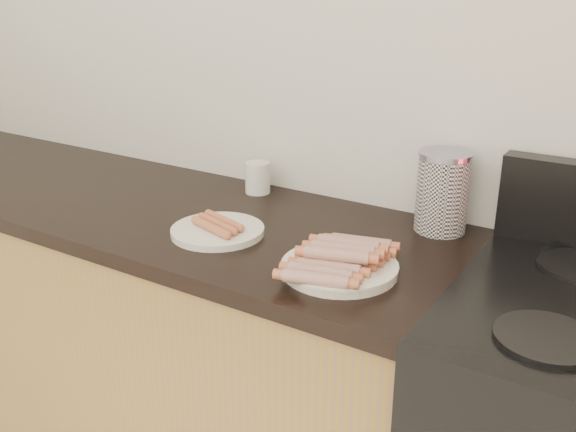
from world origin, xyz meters
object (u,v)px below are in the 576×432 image
Objects in this scene: side_plate at (218,231)px; canister at (442,192)px; main_plate at (340,269)px; mug at (258,178)px.

canister reaches higher than side_plate.
main_plate is 2.72× the size of mug.
canister is at bearing -0.00° from mug.
main_plate is 0.58m from mug.
mug is at bearing 142.59° from main_plate.
side_plate is at bearing -72.45° from mug.
mug is at bearing 107.55° from side_plate.
mug reaches higher than side_plate.
canister is at bearing 74.72° from main_plate.
side_plate is 2.53× the size of mug.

